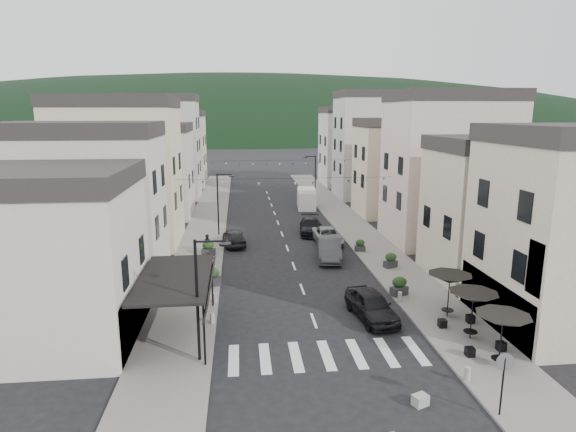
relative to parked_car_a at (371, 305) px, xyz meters
name	(u,v)px	position (x,y,z in m)	size (l,w,h in m)	color
ground	(334,377)	(-3.33, -6.00, -0.80)	(700.00, 700.00, 0.00)	black
sidewalk_left	(208,222)	(-10.83, 26.00, -0.74)	(4.00, 76.00, 0.12)	slate
sidewalk_right	(344,219)	(4.17, 26.00, -0.74)	(4.00, 76.00, 0.12)	slate
hill_backdrop	(244,131)	(-3.33, 294.00, -0.80)	(640.00, 360.00, 70.00)	black
boutique_building	(11,268)	(-18.83, -1.00, 3.20)	(12.00, 8.00, 8.00)	beige
boutique_awning	(180,279)	(-10.58, -1.00, 2.31)	(3.77, 7.50, 3.28)	black
buildings_row_left	(148,161)	(-17.83, 31.75, 5.32)	(10.20, 54.16, 14.00)	beige
buildings_row_right	(395,158)	(11.17, 30.59, 5.52)	(10.20, 54.16, 14.50)	#B6A991
cafe_terrace	(473,297)	(4.37, -3.20, 1.55)	(2.50, 8.10, 2.53)	black
streetlamp_left_near	(203,288)	(-9.15, -4.00, 2.90)	(1.70, 0.56, 6.00)	black
streetlamp_left_far	(221,198)	(-9.15, 20.00, 2.90)	(1.70, 0.56, 6.00)	black
streetlamp_right_far	(313,173)	(2.49, 38.00, 2.90)	(1.70, 0.56, 6.00)	black
traffic_sign	(504,372)	(2.47, -9.50, 1.12)	(0.70, 0.07, 2.70)	black
bollards	(315,317)	(-3.33, -0.50, -0.38)	(11.66, 10.26, 0.60)	gray
bunting_near	(286,182)	(-3.33, 16.00, 4.85)	(19.00, 0.28, 0.62)	black
bunting_far	(273,163)	(-3.33, 32.00, 4.85)	(19.00, 0.28, 0.62)	black
parked_car_a	(371,305)	(0.00, 0.00, 0.00)	(1.89, 4.71, 1.60)	black
parked_car_b	(329,249)	(-0.30, 11.41, 0.04)	(1.77, 5.08, 1.67)	#343437
parked_car_c	(327,236)	(0.45, 16.32, -0.11)	(2.30, 4.99, 1.39)	#93979B
parked_car_d	(311,226)	(-0.53, 19.90, -0.05)	(2.09, 5.15, 1.49)	black
parked_car_e	(234,237)	(-7.93, 16.41, -0.05)	(1.76, 4.39, 1.49)	black
delivery_van	(306,198)	(0.86, 32.88, 0.45)	(2.57, 5.47, 2.54)	white
pedestrian_a	(211,264)	(-9.52, 7.69, 0.28)	(0.70, 0.46, 1.92)	black
pedestrian_b	(208,243)	(-10.10, 14.02, 0.09)	(0.75, 0.59, 1.55)	black
concrete_block_b	(420,400)	(-0.30, -8.43, -0.58)	(0.60, 0.45, 0.45)	gray
planter_la	(212,277)	(-9.33, 6.03, -0.07)	(1.25, 0.91, 1.26)	#29282A
planter_lb	(208,248)	(-10.01, 13.18, -0.10)	(1.15, 0.74, 1.20)	#2F2F31
planter_ra	(399,286)	(2.67, 3.05, -0.09)	(1.23, 0.97, 1.22)	#303032
planter_rb	(391,260)	(3.88, 8.62, -0.14)	(1.14, 0.92, 1.12)	#2B2B2D
planter_rc	(360,245)	(2.67, 13.14, -0.20)	(0.94, 0.61, 0.99)	#2E2E31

